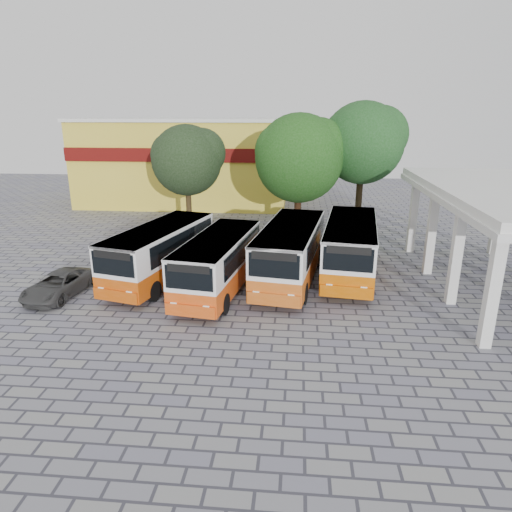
# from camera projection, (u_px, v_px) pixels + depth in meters

# --- Properties ---
(ground) EXTENTS (90.00, 90.00, 0.00)m
(ground) POSITION_uv_depth(u_px,v_px,m) (289.00, 312.00, 21.41)
(ground) COLOR slate
(ground) RESTS_ON ground
(terminal_shelter) EXTENTS (6.80, 15.80, 5.40)m
(terminal_shelter) POSITION_uv_depth(u_px,v_px,m) (503.00, 197.00, 22.78)
(terminal_shelter) COLOR silver
(terminal_shelter) RESTS_ON ground
(shophouse_block) EXTENTS (20.40, 10.40, 8.30)m
(shophouse_block) POSITION_uv_depth(u_px,v_px,m) (186.00, 161.00, 45.72)
(shophouse_block) COLOR gold
(shophouse_block) RESTS_ON ground
(bus_far_left) EXTENTS (4.49, 8.85, 3.03)m
(bus_far_left) POSITION_uv_depth(u_px,v_px,m) (160.00, 250.00, 24.93)
(bus_far_left) COLOR #BC4406
(bus_far_left) RESTS_ON ground
(bus_centre_left) EXTENTS (3.64, 8.42, 2.93)m
(bus_centre_left) POSITION_uv_depth(u_px,v_px,m) (219.00, 260.00, 23.38)
(bus_centre_left) COLOR #D1470D
(bus_centre_left) RESTS_ON ground
(bus_centre_right) EXTENTS (3.95, 9.09, 3.16)m
(bus_centre_right) POSITION_uv_depth(u_px,v_px,m) (290.00, 250.00, 24.67)
(bus_centre_right) COLOR #C15513
(bus_centre_right) RESTS_ON ground
(bus_far_right) EXTENTS (3.79, 9.03, 3.15)m
(bus_far_right) POSITION_uv_depth(u_px,v_px,m) (350.00, 245.00, 25.56)
(bus_far_right) COLOR #C25400
(bus_far_right) RESTS_ON ground
(tree_left) EXTENTS (5.48, 5.21, 8.10)m
(tree_left) POSITION_uv_depth(u_px,v_px,m) (188.00, 158.00, 33.74)
(tree_left) COLOR #42321A
(tree_left) RESTS_ON ground
(tree_middle) EXTENTS (6.73, 6.40, 8.92)m
(tree_middle) POSITION_uv_depth(u_px,v_px,m) (300.00, 155.00, 32.88)
(tree_middle) COLOR #321D0E
(tree_middle) RESTS_ON ground
(tree_right) EXTENTS (6.33, 6.03, 9.74)m
(tree_right) POSITION_uv_depth(u_px,v_px,m) (364.00, 140.00, 33.52)
(tree_right) COLOR #312515
(tree_right) RESTS_ON ground
(parked_car) EXTENTS (2.54, 4.59, 1.22)m
(parked_car) POSITION_uv_depth(u_px,v_px,m) (59.00, 285.00, 23.11)
(parked_car) COLOR #373737
(parked_car) RESTS_ON ground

